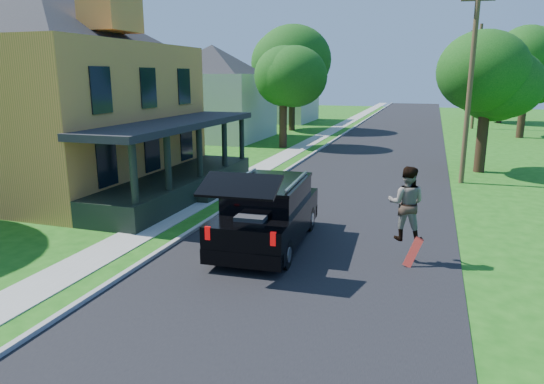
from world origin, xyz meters
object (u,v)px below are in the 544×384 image
(tree_right_near, at_px, (487,80))
(utility_pole_near, at_px, (470,86))
(skateboarder, at_px, (406,203))
(black_suv, at_px, (267,213))

(tree_right_near, xyz_separation_m, utility_pole_near, (-0.96, -3.16, -0.27))
(skateboarder, xyz_separation_m, utility_pole_near, (2.00, 10.90, 2.83))
(black_suv, relative_size, utility_pole_near, 0.65)
(skateboarder, bearing_deg, tree_right_near, -100.15)
(skateboarder, distance_m, tree_right_near, 14.71)
(black_suv, height_order, utility_pole_near, utility_pole_near)
(black_suv, bearing_deg, skateboarder, -2.99)
(skateboarder, bearing_deg, black_suv, 1.78)
(black_suv, bearing_deg, utility_pole_near, 58.57)
(black_suv, relative_size, skateboarder, 2.78)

